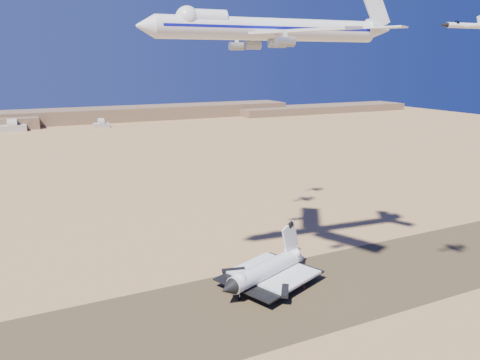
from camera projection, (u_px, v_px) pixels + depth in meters
name	position (u px, v px, depth m)	size (l,w,h in m)	color
ground	(236.00, 309.00, 152.88)	(1200.00, 1200.00, 0.00)	#AB7D4C
runway	(236.00, 309.00, 152.87)	(600.00, 50.00, 0.06)	#483C24
ridgeline	(113.00, 116.00, 638.61)	(960.00, 90.00, 18.00)	brown
hangars	(9.00, 128.00, 541.76)	(200.50, 29.50, 30.00)	#B6B3A1
shuttle	(266.00, 272.00, 167.26)	(43.39, 35.95, 21.10)	silver
carrier_747	(263.00, 29.00, 149.53)	(89.23, 68.77, 22.19)	silver
crew_a	(293.00, 288.00, 165.35)	(0.67, 0.44, 1.85)	orange
crew_b	(290.00, 286.00, 166.50)	(0.88, 0.51, 1.81)	orange
crew_c	(304.00, 287.00, 166.31)	(0.96, 0.49, 1.64)	orange
chase_jet_a	(464.00, 25.00, 126.31)	(15.76, 8.56, 3.93)	silver
chase_jet_d	(250.00, 26.00, 195.21)	(16.33, 8.71, 4.07)	silver
chase_jet_e	(271.00, 32.00, 217.51)	(13.76, 7.56, 3.43)	silver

